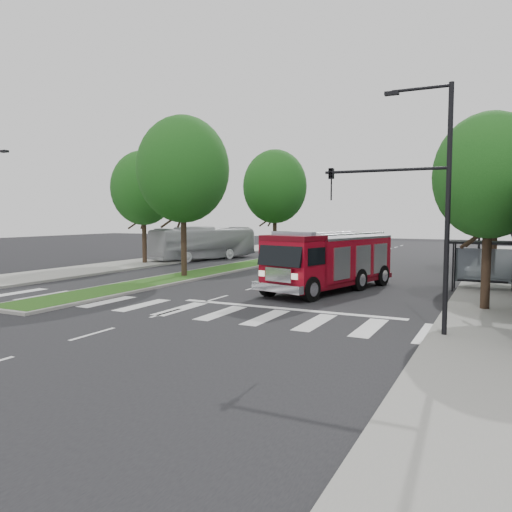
{
  "coord_description": "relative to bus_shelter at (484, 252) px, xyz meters",
  "views": [
    {
      "loc": [
        12.08,
        -20.15,
        3.89
      ],
      "look_at": [
        0.37,
        3.43,
        1.8
      ],
      "focal_mm": 35.0,
      "sensor_mm": 36.0,
      "label": 1
    }
  ],
  "objects": [
    {
      "name": "ground",
      "position": [
        -11.2,
        -8.15,
        -2.04
      ],
      "size": [
        140.0,
        140.0,
        0.0
      ],
      "primitive_type": "plane",
      "color": "black",
      "rests_on": "ground"
    },
    {
      "name": "sidewalk_right",
      "position": [
        1.3,
        1.85,
        -1.96
      ],
      "size": [
        5.0,
        80.0,
        0.15
      ],
      "primitive_type": "cube",
      "color": "gray",
      "rests_on": "ground"
    },
    {
      "name": "sidewalk_left",
      "position": [
        -25.7,
        1.85,
        -1.96
      ],
      "size": [
        5.0,
        80.0,
        0.15
      ],
      "primitive_type": "cube",
      "color": "gray",
      "rests_on": "ground"
    },
    {
      "name": "median",
      "position": [
        -17.2,
        9.85,
        -1.96
      ],
      "size": [
        3.0,
        50.0,
        0.15
      ],
      "color": "gray",
      "rests_on": "ground"
    },
    {
      "name": "bus_shelter",
      "position": [
        0.0,
        0.0,
        0.0
      ],
      "size": [
        3.2,
        1.6,
        2.61
      ],
      "color": "black",
      "rests_on": "ground"
    },
    {
      "name": "tree_right_near",
      "position": [
        0.3,
        -6.15,
        3.47
      ],
      "size": [
        4.4,
        4.4,
        8.05
      ],
      "color": "black",
      "rests_on": "ground"
    },
    {
      "name": "tree_right_mid",
      "position": [
        0.3,
        5.85,
        4.45
      ],
      "size": [
        5.6,
        5.6,
        9.72
      ],
      "color": "black",
      "rests_on": "ground"
    },
    {
      "name": "tree_right_far",
      "position": [
        0.3,
        15.85,
        3.8
      ],
      "size": [
        5.0,
        5.0,
        8.73
      ],
      "color": "black",
      "rests_on": "ground"
    },
    {
      "name": "tree_median_near",
      "position": [
        -17.2,
        -2.15,
        4.77
      ],
      "size": [
        5.8,
        5.8,
        10.16
      ],
      "color": "black",
      "rests_on": "ground"
    },
    {
      "name": "tree_median_far",
      "position": [
        -17.2,
        11.85,
        4.45
      ],
      "size": [
        5.6,
        5.6,
        9.72
      ],
      "color": "black",
      "rests_on": "ground"
    },
    {
      "name": "tree_left_mid",
      "position": [
        -25.2,
        3.85,
        4.12
      ],
      "size": [
        5.2,
        5.2,
        9.16
      ],
      "color": "black",
      "rests_on": "ground"
    },
    {
      "name": "streetlight_right_near",
      "position": [
        -1.59,
        -11.65,
        2.63
      ],
      "size": [
        4.08,
        0.22,
        8.0
      ],
      "color": "black",
      "rests_on": "ground"
    },
    {
      "name": "streetlight_right_far",
      "position": [
        -0.85,
        11.85,
        2.44
      ],
      "size": [
        2.11,
        0.2,
        8.0
      ],
      "color": "black",
      "rests_on": "ground"
    },
    {
      "name": "fire_engine",
      "position": [
        -7.22,
        -3.3,
        -0.51
      ],
      "size": [
        4.91,
        9.55,
        3.18
      ],
      "rotation": [
        0.0,
        0.0,
        -0.25
      ],
      "color": "#59040E",
      "rests_on": "ground"
    },
    {
      "name": "city_bus",
      "position": [
        -23.2,
        9.65,
        -0.54
      ],
      "size": [
        5.58,
        10.99,
        2.99
      ],
      "primitive_type": "imported",
      "rotation": [
        0.0,
        0.0,
        -0.3
      ],
      "color": "silver",
      "rests_on": "ground"
    }
  ]
}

